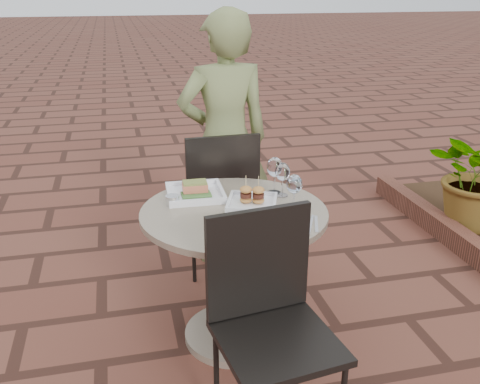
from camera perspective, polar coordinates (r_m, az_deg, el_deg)
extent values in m
plane|color=#572E22|center=(2.91, 2.59, -15.43)|extent=(60.00, 60.00, 0.00)
cylinder|color=gray|center=(2.92, -0.59, -14.84)|extent=(0.52, 0.52, 0.04)
cylinder|color=gray|center=(2.73, -0.62, -9.26)|extent=(0.08, 0.08, 0.70)
cylinder|color=tan|center=(2.57, -0.65, -2.24)|extent=(0.90, 0.90, 0.03)
cube|color=black|center=(3.40, -2.50, -0.95)|extent=(0.45, 0.45, 0.03)
cube|color=black|center=(3.13, -1.78, 1.93)|extent=(0.44, 0.04, 0.46)
cylinder|color=black|center=(3.71, -0.21, -2.87)|extent=(0.02, 0.02, 0.44)
cylinder|color=black|center=(3.64, -6.02, -3.48)|extent=(0.02, 0.02, 0.44)
cylinder|color=black|center=(3.38, 1.43, -5.44)|extent=(0.02, 0.02, 0.44)
cylinder|color=black|center=(3.30, -4.96, -6.18)|extent=(0.02, 0.02, 0.44)
cube|color=black|center=(2.15, 4.04, -15.68)|extent=(0.50, 0.50, 0.03)
cube|color=black|center=(2.17, 1.96, -7.44)|extent=(0.44, 0.09, 0.46)
cylinder|color=black|center=(2.38, -2.54, -18.54)|extent=(0.02, 0.02, 0.44)
cylinder|color=black|center=(2.49, 6.10, -16.43)|extent=(0.02, 0.02, 0.44)
imported|color=olive|center=(3.39, -1.67, 5.43)|extent=(0.62, 0.43, 1.62)
cube|color=white|center=(2.74, -4.80, -0.27)|extent=(0.29, 0.29, 0.01)
cube|color=#D56E4B|center=(2.72, -4.82, 0.52)|extent=(0.13, 0.08, 0.04)
cube|color=olive|center=(2.71, -4.84, 1.03)|extent=(0.12, 0.08, 0.01)
cube|color=white|center=(2.62, 1.29, -1.29)|extent=(0.30, 0.30, 0.01)
cube|color=white|center=(2.41, 2.64, -3.41)|extent=(0.32, 0.32, 0.01)
ellipsoid|color=#CA5362|center=(2.34, 2.10, -3.77)|extent=(0.05, 0.04, 0.02)
cylinder|color=white|center=(2.58, 5.71, -1.83)|extent=(0.06, 0.06, 0.00)
cylinder|color=white|center=(2.56, 5.74, -0.98)|extent=(0.01, 0.01, 0.08)
ellipsoid|color=white|center=(2.53, 5.81, 0.84)|extent=(0.08, 0.08, 0.09)
cylinder|color=white|center=(2.53, 5.81, 0.73)|extent=(0.06, 0.06, 0.04)
cylinder|color=white|center=(2.77, 3.66, -0.05)|extent=(0.07, 0.07, 0.00)
cylinder|color=white|center=(2.76, 3.68, 0.82)|extent=(0.01, 0.01, 0.09)
ellipsoid|color=white|center=(2.72, 3.73, 2.67)|extent=(0.08, 0.08, 0.10)
cylinder|color=white|center=(2.74, 4.47, -0.34)|extent=(0.06, 0.06, 0.00)
cylinder|color=white|center=(2.73, 4.50, 0.46)|extent=(0.01, 0.01, 0.08)
ellipsoid|color=white|center=(2.70, 4.55, 2.17)|extent=(0.08, 0.08, 0.09)
cylinder|color=silver|center=(2.63, -7.21, -0.90)|extent=(0.08, 0.08, 0.05)
imported|color=#33662D|center=(4.22, 24.04, 1.85)|extent=(0.92, 0.87, 0.81)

